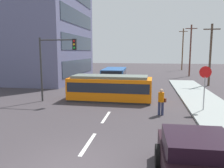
% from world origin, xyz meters
% --- Properties ---
extents(ground_plane, '(120.00, 120.00, 0.00)m').
position_xyz_m(ground_plane, '(0.00, 10.00, 0.00)').
color(ground_plane, '#3A3438').
extents(lane_stripe_1, '(0.16, 2.40, 0.01)m').
position_xyz_m(lane_stripe_1, '(0.00, 2.00, 0.01)').
color(lane_stripe_1, silver).
rests_on(lane_stripe_1, ground).
extents(lane_stripe_2, '(0.16, 2.40, 0.01)m').
position_xyz_m(lane_stripe_2, '(0.00, 6.00, 0.01)').
color(lane_stripe_2, silver).
rests_on(lane_stripe_2, ground).
extents(lane_stripe_3, '(0.16, 2.40, 0.01)m').
position_xyz_m(lane_stripe_3, '(0.00, 16.70, 0.01)').
color(lane_stripe_3, silver).
rests_on(lane_stripe_3, ground).
extents(lane_stripe_4, '(0.16, 2.40, 0.01)m').
position_xyz_m(lane_stripe_4, '(0.00, 22.70, 0.01)').
color(lane_stripe_4, silver).
rests_on(lane_stripe_4, ground).
extents(corner_building, '(14.94, 14.57, 19.20)m').
position_xyz_m(corner_building, '(-14.38, 22.46, 9.60)').
color(corner_building, slate).
rests_on(corner_building, ground).
extents(streetcar_tram, '(6.70, 2.64, 2.05)m').
position_xyz_m(streetcar_tram, '(-0.58, 10.70, 1.06)').
color(streetcar_tram, orange).
rests_on(streetcar_tram, ground).
extents(city_bus, '(2.74, 5.97, 1.94)m').
position_xyz_m(city_bus, '(-1.62, 19.58, 1.11)').
color(city_bus, '#244D89').
rests_on(city_bus, ground).
extents(pedestrian_crossing, '(0.50, 0.36, 1.67)m').
position_xyz_m(pedestrian_crossing, '(3.30, 7.01, 0.94)').
color(pedestrian_crossing, '#292D4D').
rests_on(pedestrian_crossing, ground).
extents(stop_sign, '(0.76, 0.07, 2.88)m').
position_xyz_m(stop_sign, '(6.10, 8.25, 2.19)').
color(stop_sign, gray).
rests_on(stop_sign, sidewalk_curb_right).
extents(traffic_light_mast, '(3.02, 0.33, 5.03)m').
position_xyz_m(traffic_light_mast, '(-4.71, 9.49, 3.54)').
color(traffic_light_mast, '#333333').
rests_on(traffic_light_mast, ground).
extents(utility_pole_mid, '(1.80, 0.24, 7.06)m').
position_xyz_m(utility_pole_mid, '(9.40, 20.35, 3.71)').
color(utility_pole_mid, '#4C392D').
rests_on(utility_pole_mid, ground).
extents(utility_pole_far, '(1.80, 0.24, 8.16)m').
position_xyz_m(utility_pole_far, '(8.92, 30.55, 4.26)').
color(utility_pole_far, brown).
rests_on(utility_pole_far, ground).
extents(utility_pole_distant, '(1.80, 0.24, 8.77)m').
position_xyz_m(utility_pole_distant, '(9.42, 42.76, 4.57)').
color(utility_pole_distant, brown).
rests_on(utility_pole_distant, ground).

